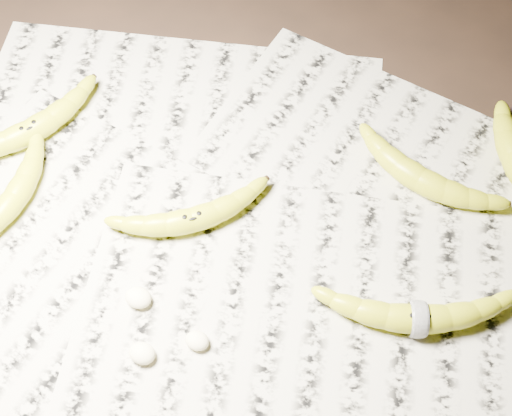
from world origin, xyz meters
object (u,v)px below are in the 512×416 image
at_px(banana_center, 192,218).
at_px(banana_upper_a, 421,178).
at_px(banana_left_b, 13,197).
at_px(banana_taped, 418,318).
at_px(banana_left_a, 29,130).

xyz_separation_m(banana_center, banana_upper_a, (0.24, 0.16, 0.00)).
bearing_deg(banana_left_b, banana_upper_a, -63.06).
relative_size(banana_left_b, banana_center, 0.95).
distance_m(banana_left_b, banana_upper_a, 0.51).
distance_m(banana_left_b, banana_taped, 0.51).
height_order(banana_left_a, banana_left_b, banana_left_a).
bearing_deg(banana_upper_a, banana_center, -133.27).
distance_m(banana_left_a, banana_upper_a, 0.51).
distance_m(banana_left_b, banana_center, 0.22).
relative_size(banana_left_a, banana_center, 1.11).
bearing_deg(banana_taped, banana_left_b, 163.08).
xyz_separation_m(banana_center, banana_taped, (0.29, -0.02, 0.00)).
relative_size(banana_left_a, banana_upper_a, 1.09).
bearing_deg(banana_left_a, banana_center, -66.88).
bearing_deg(banana_center, banana_upper_a, -5.41).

